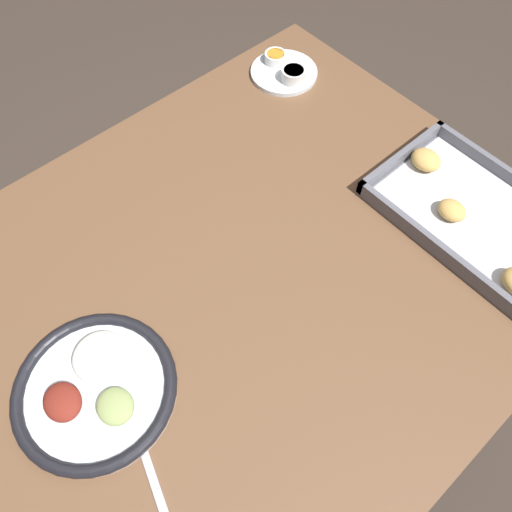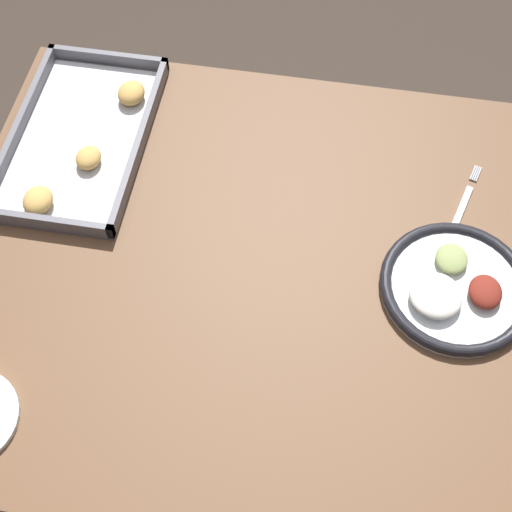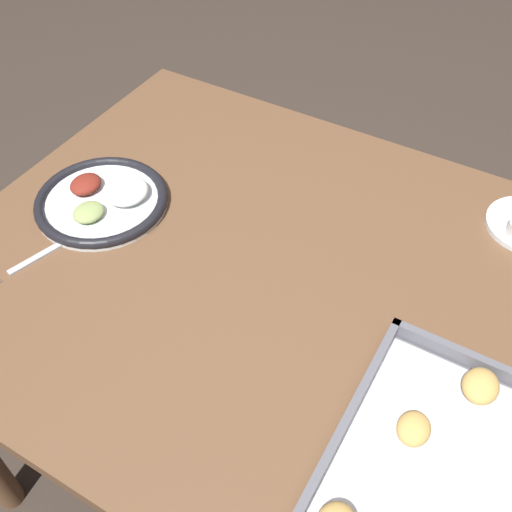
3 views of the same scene
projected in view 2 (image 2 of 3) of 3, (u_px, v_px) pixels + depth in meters
ground_plane at (256, 414)px, 1.85m from camera, size 8.00×8.00×0.00m
dining_table at (256, 299)px, 1.30m from camera, size 0.90×1.06×0.75m
dinner_plate at (455, 287)px, 1.17m from camera, size 0.25×0.25×0.04m
fork at (460, 212)px, 1.26m from camera, size 0.20×0.07×0.00m
baking_tray at (82, 139)px, 1.34m from camera, size 0.42×0.25×0.04m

